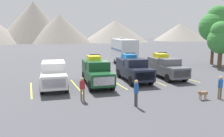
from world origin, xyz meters
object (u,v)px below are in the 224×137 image
Objects in this scene: pickup_truck_b at (96,71)px; pickup_truck_d at (166,67)px; pickup_truck_c at (133,68)px; person_a at (82,87)px; dog at (202,93)px; person_b at (220,86)px; person_c at (136,91)px; pickup_truck_a at (54,74)px; camper_trailer_a at (124,50)px.

pickup_truck_d is at bearing 4.20° from pickup_truck_b.
pickup_truck_b is at bearing -173.18° from pickup_truck_c.
dog is (7.97, -2.65, -0.50)m from person_a.
person_b is (-0.66, -7.77, -0.21)m from pickup_truck_d.
pickup_truck_b is 3.53× the size of person_a.
person_a is at bearing 140.63° from person_c.
pickup_truck_d reaches higher than dog.
person_b is 1.97× the size of dog.
pickup_truck_c is (7.50, -0.07, 0.06)m from pickup_truck_a.
pickup_truck_a is 11.32m from pickup_truck_d.
person_c reaches higher than person_b.
person_a is 8.42m from dog.
pickup_truck_d is at bearing 75.45° from dog.
pickup_truck_a is 7.51m from pickup_truck_c.
person_a is (-6.09, -4.67, -0.27)m from pickup_truck_c.
pickup_truck_a is 3.59× the size of person_b.
person_b is (10.66, -7.73, -0.21)m from pickup_truck_a.
dog is (1.89, -7.33, -0.77)m from pickup_truck_c.
person_a is 1.00× the size of person_b.
pickup_truck_c reaches higher than person_b.
person_b is (9.25, -2.99, -0.00)m from person_a.
pickup_truck_d is at bearing 85.17° from person_b.
pickup_truck_c reaches higher than pickup_truck_a.
pickup_truck_c is 7.68m from person_a.
person_a is at bearing -142.49° from pickup_truck_c.
pickup_truck_c is at bearing -108.34° from camper_trailer_a.
pickup_truck_a reaches higher than person_b.
pickup_truck_c is 3.27× the size of person_c.
pickup_truck_d is 7.71m from dog.
pickup_truck_d is 0.76× the size of camper_trailer_a.
camper_trailer_a is 17.51m from dog.
pickup_truck_c is 3.82m from pickup_truck_d.
person_c is at bearing -39.37° from person_a.
pickup_truck_d is at bearing -87.22° from camper_trailer_a.
person_b is at bearing -35.95° from pickup_truck_a.
pickup_truck_a is at bearing 106.63° from person_a.
camper_trailer_a reaches higher than pickup_truck_c.
pickup_truck_c is 3.46× the size of person_a.
pickup_truck_c is at bearing 65.92° from person_c.
camper_trailer_a is at bearing 89.44° from person_b.
camper_trailer_a reaches higher than pickup_truck_b.
pickup_truck_b is at bearing 61.91° from person_a.
camper_trailer_a is 4.59× the size of person_b.
pickup_truck_c is 7.75m from person_c.
pickup_truck_b is 10.05m from person_b.
pickup_truck_a is 4.96m from person_a.
camper_trailer_a is (7.17, 10.51, 0.84)m from pickup_truck_b.
pickup_truck_b is 6.65m from person_c.
pickup_truck_b is 7.68m from pickup_truck_d.
camper_trailer_a reaches higher than dog.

